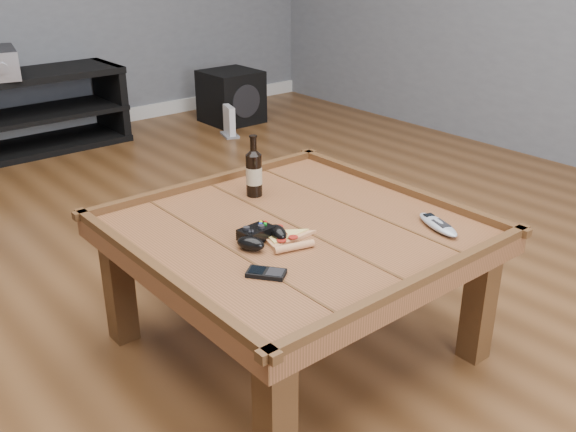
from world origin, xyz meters
TOP-DOWN VIEW (x-y plane):
  - ground at (0.00, 0.00)m, footprint 6.00×6.00m
  - baseboard at (0.00, 2.99)m, footprint 5.00×0.02m
  - coffee_table at (0.00, 0.00)m, footprint 1.03×1.03m
  - media_console at (0.00, 2.75)m, footprint 1.40×0.45m
  - beer_bottle at (0.06, 0.29)m, footprint 0.06×0.06m
  - game_controller at (-0.15, -0.03)m, footprint 0.18×0.13m
  - pizza_slice at (-0.09, -0.06)m, footprint 0.19×0.25m
  - smartphone at (-0.26, -0.19)m, footprint 0.11×0.12m
  - remote_control at (0.33, -0.30)m, footprint 0.11×0.20m
  - subwoofer at (1.50, 2.49)m, footprint 0.38×0.38m
  - game_console at (1.27, 2.20)m, footprint 0.14×0.19m

SIDE VIEW (x-z plane):
  - ground at x=0.00m, z-range 0.00..0.00m
  - baseboard at x=0.00m, z-range 0.00..0.10m
  - game_console at x=1.27m, z-range -0.01..0.20m
  - subwoofer at x=1.50m, z-range 0.00..0.38m
  - media_console at x=0.00m, z-range 0.00..0.50m
  - coffee_table at x=0.00m, z-range 0.15..0.63m
  - smartphone at x=-0.26m, z-range 0.45..0.46m
  - pizza_slice at x=-0.09m, z-range 0.45..0.47m
  - remote_control at x=0.33m, z-range 0.45..0.48m
  - game_controller at x=-0.15m, z-range 0.45..0.50m
  - beer_bottle at x=0.06m, z-range 0.43..0.65m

